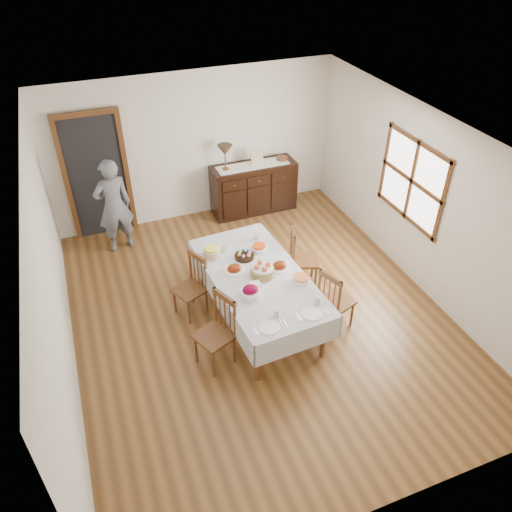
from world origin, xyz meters
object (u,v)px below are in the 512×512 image
object	(u,v)px
table_lamp	(225,151)
chair_left_near	(217,331)
dining_table	(258,281)
chair_right_near	(334,300)
sideboard	(254,188)
chair_right_far	(301,257)
chair_left_far	(192,285)
person	(113,203)

from	to	relation	value
table_lamp	chair_left_near	bearing A→B (deg)	-110.22
dining_table	chair_right_near	world-z (taller)	chair_right_near
chair_right_near	sideboard	bearing A→B (deg)	-22.27
chair_right_far	sideboard	xyz separation A→B (m)	(0.13, 2.29, -0.02)
chair_right_far	sideboard	bearing A→B (deg)	15.32
chair_left_far	chair_right_far	size ratio (longest dim) A/B	0.97
dining_table	chair_right_near	distance (m)	1.05
sideboard	chair_right_far	bearing A→B (deg)	-93.18
sideboard	table_lamp	xyz separation A→B (m)	(-0.53, -0.01, 0.81)
dining_table	person	size ratio (longest dim) A/B	1.37
chair_left_far	sideboard	xyz separation A→B (m)	(1.80, 2.33, -0.01)
table_lamp	dining_table	bearing A→B (deg)	-99.94
chair_left_near	sideboard	xyz separation A→B (m)	(1.75, 3.33, -0.05)
chair_right_far	table_lamp	xyz separation A→B (m)	(-0.40, 2.29, 0.79)
chair_left_far	table_lamp	world-z (taller)	table_lamp
chair_right_far	sideboard	distance (m)	2.30
chair_left_far	chair_right_far	xyz separation A→B (m)	(1.67, 0.04, 0.02)
chair_left_near	person	bearing A→B (deg)	171.58
chair_right_near	person	bearing A→B (deg)	18.84
chair_left_far	chair_right_far	distance (m)	1.67
chair_left_near	chair_right_far	xyz separation A→B (m)	(1.62, 1.04, -0.02)
chair_left_near	sideboard	distance (m)	3.76
chair_left_near	table_lamp	bearing A→B (deg)	136.82
dining_table	table_lamp	world-z (taller)	table_lamp
person	chair_right_far	bearing A→B (deg)	130.24
sideboard	table_lamp	size ratio (longest dim) A/B	3.34
chair_left_near	sideboard	bearing A→B (deg)	129.33
chair_right_far	table_lamp	bearing A→B (deg)	28.36
chair_left_far	table_lamp	size ratio (longest dim) A/B	2.02
chair_left_far	chair_right_far	bearing A→B (deg)	67.04
chair_right_far	person	xyz separation A→B (m)	(-2.39, 1.94, 0.37)
sideboard	person	bearing A→B (deg)	-172.02
sideboard	person	distance (m)	2.58
chair_left_far	chair_right_near	distance (m)	1.94
chair_right_far	person	bearing A→B (deg)	69.48
chair_right_far	table_lamp	size ratio (longest dim) A/B	2.10
dining_table	chair_left_near	xyz separation A→B (m)	(-0.73, -0.52, -0.18)
person	chair_right_near	bearing A→B (deg)	118.23
chair_right_near	chair_right_far	size ratio (longest dim) A/B	1.00
chair_left_near	chair_right_far	world-z (taller)	chair_left_near
dining_table	chair_right_far	size ratio (longest dim) A/B	2.45
chair_left_far	sideboard	bearing A→B (deg)	118.13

